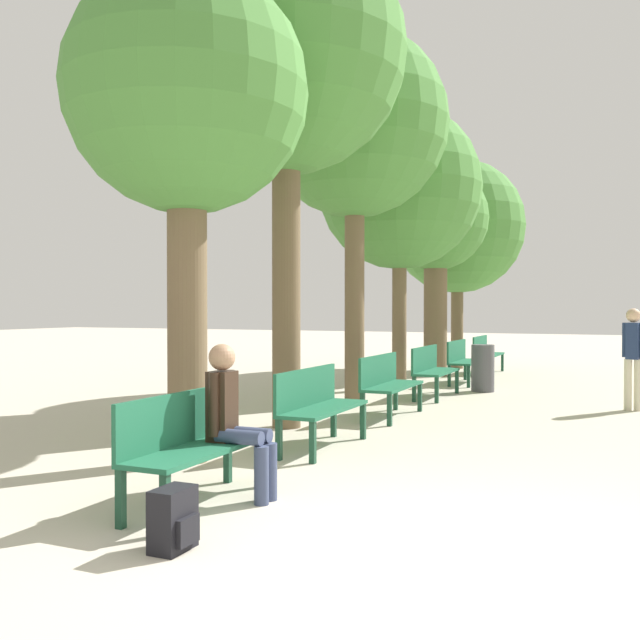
# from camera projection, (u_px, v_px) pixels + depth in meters

# --- Properties ---
(ground_plane) EXTENTS (80.00, 80.00, 0.00)m
(ground_plane) POSITION_uv_depth(u_px,v_px,m) (442.00, 560.00, 4.51)
(ground_plane) COLOR beige
(bench_row_0) EXTENTS (0.48, 1.57, 0.90)m
(bench_row_0) POSITION_uv_depth(u_px,v_px,m) (191.00, 439.00, 5.78)
(bench_row_0) COLOR #1E6042
(bench_row_0) RESTS_ON ground_plane
(bench_row_1) EXTENTS (0.48, 1.57, 0.90)m
(bench_row_1) POSITION_uv_depth(u_px,v_px,m) (317.00, 402.00, 8.08)
(bench_row_1) COLOR #1E6042
(bench_row_1) RESTS_ON ground_plane
(bench_row_2) EXTENTS (0.48, 1.57, 0.90)m
(bench_row_2) POSITION_uv_depth(u_px,v_px,m) (387.00, 381.00, 10.37)
(bench_row_2) COLOR #1E6042
(bench_row_2) RESTS_ON ground_plane
(bench_row_3) EXTENTS (0.48, 1.57, 0.90)m
(bench_row_3) POSITION_uv_depth(u_px,v_px,m) (431.00, 367.00, 12.67)
(bench_row_3) COLOR #1E6042
(bench_row_3) RESTS_ON ground_plane
(bench_row_4) EXTENTS (0.48, 1.57, 0.90)m
(bench_row_4) POSITION_uv_depth(u_px,v_px,m) (462.00, 358.00, 14.96)
(bench_row_4) COLOR #1E6042
(bench_row_4) RESTS_ON ground_plane
(bench_row_5) EXTENTS (0.48, 1.57, 0.90)m
(bench_row_5) POSITION_uv_depth(u_px,v_px,m) (485.00, 351.00, 17.26)
(bench_row_5) COLOR #1E6042
(bench_row_5) RESTS_ON ground_plane
(tree_row_0) EXTENTS (2.53, 2.53, 5.10)m
(tree_row_0) POSITION_uv_depth(u_px,v_px,m) (187.00, 98.00, 7.33)
(tree_row_0) COLOR brown
(tree_row_0) RESTS_ON ground_plane
(tree_row_1) EXTENTS (3.20, 3.20, 6.58)m
(tree_row_1) POSITION_uv_depth(u_px,v_px,m) (286.00, 56.00, 9.41)
(tree_row_1) COLOR brown
(tree_row_1) RESTS_ON ground_plane
(tree_row_2) EXTENTS (3.10, 3.10, 6.19)m
(tree_row_2) POSITION_uv_depth(u_px,v_px,m) (355.00, 125.00, 11.74)
(tree_row_2) COLOR brown
(tree_row_2) RESTS_ON ground_plane
(tree_row_3) EXTENTS (3.22, 3.22, 5.57)m
(tree_row_3) POSITION_uv_depth(u_px,v_px,m) (400.00, 188.00, 14.01)
(tree_row_3) COLOR brown
(tree_row_3) RESTS_ON ground_plane
(tree_row_4) EXTENTS (2.44, 2.44, 4.91)m
(tree_row_4) POSITION_uv_depth(u_px,v_px,m) (436.00, 223.00, 16.57)
(tree_row_4) COLOR brown
(tree_row_4) RESTS_ON ground_plane
(tree_row_5) EXTENTS (3.49, 3.49, 5.46)m
(tree_row_5) POSITION_uv_depth(u_px,v_px,m) (457.00, 227.00, 18.61)
(tree_row_5) COLOR brown
(tree_row_5) RESTS_ON ground_plane
(person_seated) EXTENTS (0.59, 0.33, 1.29)m
(person_seated) POSITION_uv_depth(u_px,v_px,m) (234.00, 416.00, 5.95)
(person_seated) COLOR #384260
(person_seated) RESTS_ON ground_plane
(backpack) EXTENTS (0.24, 0.31, 0.41)m
(backpack) POSITION_uv_depth(u_px,v_px,m) (174.00, 520.00, 4.68)
(backpack) COLOR black
(backpack) RESTS_ON ground_plane
(pedestrian_near) EXTENTS (0.32, 0.25, 1.59)m
(pedestrian_near) POSITION_uv_depth(u_px,v_px,m) (633.00, 352.00, 11.02)
(pedestrian_near) COLOR beige
(pedestrian_near) RESTS_ON ground_plane
(trash_bin) EXTENTS (0.43, 0.43, 0.89)m
(trash_bin) POSITION_uv_depth(u_px,v_px,m) (483.00, 368.00, 13.52)
(trash_bin) COLOR #4C4C51
(trash_bin) RESTS_ON ground_plane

